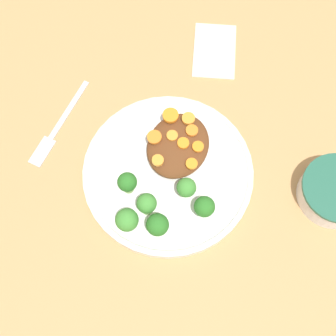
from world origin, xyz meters
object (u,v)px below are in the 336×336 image
at_px(plate, 168,172).
at_px(fork, 56,130).
at_px(dip_bowl, 335,191).
at_px(napkin, 215,50).

bearing_deg(plate, fork, 89.77).
distance_m(plate, fork, 0.22).
distance_m(plate, dip_bowl, 0.28).
bearing_deg(fork, dip_bowl, 101.75).
bearing_deg(fork, plate, 93.41).
height_order(plate, napkin, plate).
height_order(plate, fork, plate).
relative_size(dip_bowl, fork, 0.64).
xyz_separation_m(fork, napkin, (0.27, -0.20, 0.00)).
bearing_deg(dip_bowl, napkin, 55.07).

